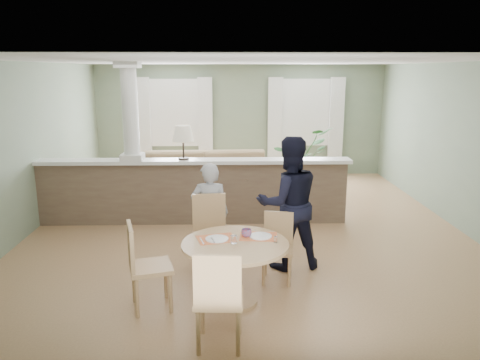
{
  "coord_description": "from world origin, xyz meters",
  "views": [
    {
      "loc": [
        -0.31,
        -7.51,
        2.58
      ],
      "look_at": [
        -0.14,
        -1.0,
        1.03
      ],
      "focal_mm": 35.0,
      "sensor_mm": 36.0,
      "label": 1
    }
  ],
  "objects_px": {
    "sofa": "(204,178)",
    "child_person": "(210,213)",
    "dining_table": "(236,255)",
    "chair_near": "(219,295)",
    "chair_far_man": "(278,243)",
    "chair_far_boy": "(210,230)",
    "man_person": "(289,203)",
    "chair_side": "(143,263)",
    "houseplant": "(300,159)"
  },
  "relations": [
    {
      "from": "sofa",
      "to": "child_person",
      "type": "distance_m",
      "value": 3.06
    },
    {
      "from": "child_person",
      "to": "dining_table",
      "type": "bearing_deg",
      "value": 106.01
    },
    {
      "from": "chair_near",
      "to": "child_person",
      "type": "height_order",
      "value": "child_person"
    },
    {
      "from": "dining_table",
      "to": "chair_far_man",
      "type": "bearing_deg",
      "value": 48.77
    },
    {
      "from": "chair_far_boy",
      "to": "child_person",
      "type": "xyz_separation_m",
      "value": [
        -0.01,
        0.28,
        0.14
      ]
    },
    {
      "from": "child_person",
      "to": "man_person",
      "type": "distance_m",
      "value": 1.07
    },
    {
      "from": "chair_near",
      "to": "chair_side",
      "type": "relative_size",
      "value": 1.02
    },
    {
      "from": "man_person",
      "to": "chair_far_man",
      "type": "bearing_deg",
      "value": 55.05
    },
    {
      "from": "chair_far_boy",
      "to": "man_person",
      "type": "distance_m",
      "value": 1.08
    },
    {
      "from": "houseplant",
      "to": "chair_far_boy",
      "type": "bearing_deg",
      "value": -113.39
    },
    {
      "from": "chair_side",
      "to": "chair_near",
      "type": "bearing_deg",
      "value": -149.63
    },
    {
      "from": "houseplant",
      "to": "chair_far_man",
      "type": "xyz_separation_m",
      "value": [
        -0.95,
        -4.44,
        -0.22
      ]
    },
    {
      "from": "dining_table",
      "to": "man_person",
      "type": "relative_size",
      "value": 0.68
    },
    {
      "from": "chair_far_man",
      "to": "chair_side",
      "type": "xyz_separation_m",
      "value": [
        -1.54,
        -0.73,
        0.07
      ]
    },
    {
      "from": "sofa",
      "to": "chair_side",
      "type": "distance_m",
      "value": 4.34
    },
    {
      "from": "sofa",
      "to": "chair_far_man",
      "type": "xyz_separation_m",
      "value": [
        1.09,
        -3.59,
        -0.01
      ]
    },
    {
      "from": "chair_far_boy",
      "to": "chair_side",
      "type": "xyz_separation_m",
      "value": [
        -0.69,
        -0.99,
        -0.02
      ]
    },
    {
      "from": "sofa",
      "to": "chair_side",
      "type": "xyz_separation_m",
      "value": [
        -0.45,
        -4.32,
        0.06
      ]
    },
    {
      "from": "chair_far_man",
      "to": "sofa",
      "type": "bearing_deg",
      "value": 116.57
    },
    {
      "from": "child_person",
      "to": "chair_far_man",
      "type": "bearing_deg",
      "value": 148.08
    },
    {
      "from": "chair_far_man",
      "to": "man_person",
      "type": "bearing_deg",
      "value": 74.35
    },
    {
      "from": "sofa",
      "to": "chair_far_boy",
      "type": "bearing_deg",
      "value": -87.67
    },
    {
      "from": "child_person",
      "to": "man_person",
      "type": "relative_size",
      "value": 0.79
    },
    {
      "from": "sofa",
      "to": "man_person",
      "type": "relative_size",
      "value": 1.86
    },
    {
      "from": "dining_table",
      "to": "chair_near",
      "type": "height_order",
      "value": "chair_near"
    },
    {
      "from": "sofa",
      "to": "child_person",
      "type": "height_order",
      "value": "child_person"
    },
    {
      "from": "chair_far_boy",
      "to": "chair_near",
      "type": "distance_m",
      "value": 1.8
    },
    {
      "from": "chair_far_boy",
      "to": "man_person",
      "type": "relative_size",
      "value": 0.57
    },
    {
      "from": "dining_table",
      "to": "chair_far_man",
      "type": "xyz_separation_m",
      "value": [
        0.54,
        0.61,
        -0.1
      ]
    },
    {
      "from": "sofa",
      "to": "dining_table",
      "type": "height_order",
      "value": "sofa"
    },
    {
      "from": "chair_far_boy",
      "to": "chair_far_man",
      "type": "xyz_separation_m",
      "value": [
        0.85,
        -0.26,
        -0.09
      ]
    },
    {
      "from": "chair_near",
      "to": "man_person",
      "type": "relative_size",
      "value": 0.57
    },
    {
      "from": "chair_near",
      "to": "chair_side",
      "type": "bearing_deg",
      "value": -40.93
    },
    {
      "from": "chair_far_boy",
      "to": "child_person",
      "type": "bearing_deg",
      "value": 84.94
    },
    {
      "from": "chair_far_man",
      "to": "man_person",
      "type": "xyz_separation_m",
      "value": [
        0.17,
        0.37,
        0.41
      ]
    },
    {
      "from": "chair_far_boy",
      "to": "chair_far_man",
      "type": "distance_m",
      "value": 0.9
    },
    {
      "from": "chair_far_boy",
      "to": "dining_table",
      "type": "bearing_deg",
      "value": -77.74
    },
    {
      "from": "sofa",
      "to": "dining_table",
      "type": "xyz_separation_m",
      "value": [
        0.56,
        -4.2,
        0.09
      ]
    },
    {
      "from": "dining_table",
      "to": "chair_side",
      "type": "xyz_separation_m",
      "value": [
        -1.0,
        -0.11,
        -0.03
      ]
    },
    {
      "from": "chair_far_man",
      "to": "chair_side",
      "type": "distance_m",
      "value": 1.7
    },
    {
      "from": "dining_table",
      "to": "child_person",
      "type": "xyz_separation_m",
      "value": [
        -0.33,
        1.16,
        0.12
      ]
    },
    {
      "from": "dining_table",
      "to": "child_person",
      "type": "height_order",
      "value": "child_person"
    },
    {
      "from": "sofa",
      "to": "chair_near",
      "type": "xyz_separation_m",
      "value": [
        0.38,
        -5.12,
        0.07
      ]
    },
    {
      "from": "houseplant",
      "to": "child_person",
      "type": "distance_m",
      "value": 4.3
    },
    {
      "from": "chair_near",
      "to": "child_person",
      "type": "distance_m",
      "value": 2.08
    },
    {
      "from": "chair_far_man",
      "to": "child_person",
      "type": "height_order",
      "value": "child_person"
    },
    {
      "from": "sofa",
      "to": "chair_near",
      "type": "relative_size",
      "value": 3.28
    },
    {
      "from": "houseplant",
      "to": "dining_table",
      "type": "xyz_separation_m",
      "value": [
        -1.49,
        -5.05,
        -0.11
      ]
    },
    {
      "from": "chair_far_boy",
      "to": "man_person",
      "type": "bearing_deg",
      "value": -1.75
    },
    {
      "from": "man_person",
      "to": "dining_table",
      "type": "bearing_deg",
      "value": 44.36
    }
  ]
}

